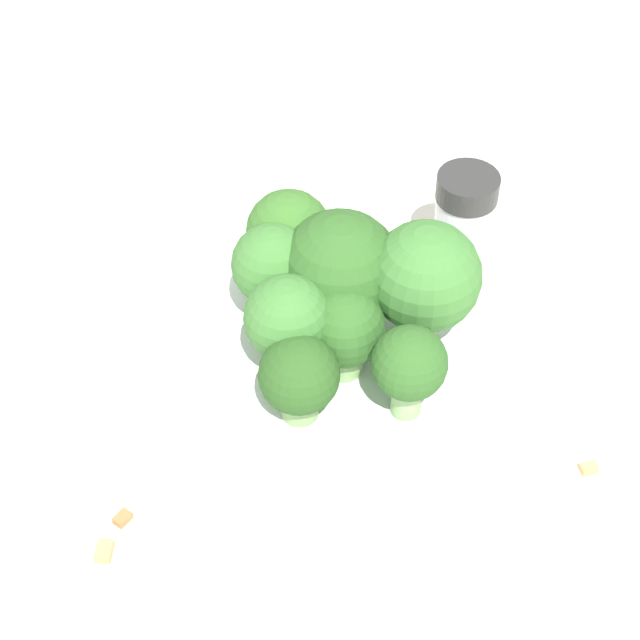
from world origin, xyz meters
name	(u,v)px	position (x,y,z in m)	size (l,w,h in m)	color
ground_plane	(320,429)	(0.00, 0.00, 0.00)	(3.00, 3.00, 0.00)	silver
bowl	(320,400)	(0.00, 0.00, 0.02)	(0.17, 0.17, 0.04)	silver
broccoli_floret_0	(299,377)	(0.03, -0.01, 0.07)	(0.04, 0.04, 0.04)	#84AD66
broccoli_floret_1	(344,328)	(0.00, 0.01, 0.07)	(0.04, 0.04, 0.05)	#8EB770
broccoli_floret_2	(288,320)	(0.00, -0.01, 0.08)	(0.04, 0.04, 0.05)	#8EB770
broccoli_floret_3	(274,268)	(-0.03, -0.02, 0.08)	(0.04, 0.04, 0.06)	#7A9E5B
broccoli_floret_4	(340,272)	(-0.03, 0.01, 0.08)	(0.06, 0.06, 0.06)	#84AD66
broccoli_floret_5	(409,366)	(0.03, 0.04, 0.07)	(0.03, 0.03, 0.05)	#8EB770
broccoli_floret_6	(425,278)	(-0.02, 0.05, 0.08)	(0.05, 0.05, 0.07)	#8EB770
broccoli_floret_7	(289,236)	(-0.06, -0.01, 0.08)	(0.04, 0.04, 0.06)	#7A9E5B
pepper_shaker	(463,222)	(-0.11, 0.09, 0.03)	(0.03, 0.03, 0.06)	silver
almond_crumb_0	(104,548)	(0.06, -0.10, 0.00)	(0.01, 0.01, 0.01)	tan
almond_crumb_1	(589,466)	(0.03, 0.13, 0.00)	(0.01, 0.01, 0.01)	tan
almond_crumb_2	(357,242)	(-0.13, 0.03, 0.00)	(0.01, 0.01, 0.01)	olive
almond_crumb_3	(122,516)	(0.05, -0.09, 0.00)	(0.01, 0.01, 0.01)	olive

